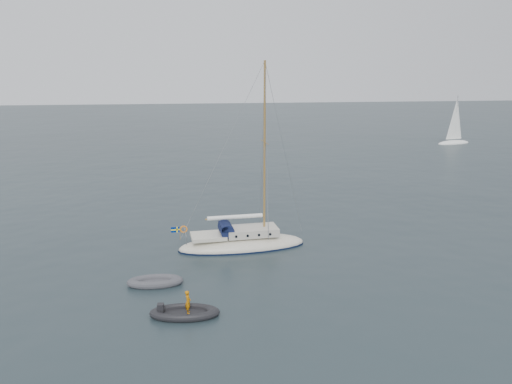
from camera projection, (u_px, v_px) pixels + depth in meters
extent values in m
plane|color=black|center=(284.00, 258.00, 31.51)|extent=(300.00, 300.00, 0.00)
ellipsoid|color=#F1E8CF|center=(242.00, 245.00, 33.34)|extent=(8.47, 2.64, 1.41)
cube|color=beige|center=(252.00, 231.00, 33.20)|extent=(3.39, 1.79, 0.52)
cube|color=#F1E8CF|center=(208.00, 235.00, 32.82)|extent=(2.26, 1.79, 0.24)
cylinder|color=#0F1638|center=(226.00, 229.00, 32.89)|extent=(0.90, 1.55, 0.90)
cube|color=#0F1638|center=(223.00, 226.00, 32.82)|extent=(0.42, 1.55, 0.38)
cylinder|color=olive|center=(265.00, 151.00, 32.04)|extent=(0.14, 0.14, 11.30)
cylinder|color=olive|center=(265.00, 142.00, 31.90)|extent=(0.05, 2.07, 0.05)
cylinder|color=olive|center=(235.00, 217.00, 32.80)|extent=(3.95, 0.09, 0.09)
cylinder|color=white|center=(235.00, 217.00, 32.79)|extent=(3.68, 0.26, 0.26)
cylinder|color=gray|center=(185.00, 231.00, 32.51)|extent=(0.04, 2.07, 0.04)
torus|color=orange|center=(184.00, 228.00, 33.04)|extent=(0.51, 0.09, 0.51)
cylinder|color=olive|center=(180.00, 232.00, 32.48)|extent=(0.03, 0.03, 0.85)
cube|color=navy|center=(175.00, 228.00, 32.37)|extent=(0.56, 0.02, 0.36)
cube|color=yellow|center=(175.00, 228.00, 32.37)|extent=(0.58, 0.03, 0.08)
cube|color=yellow|center=(177.00, 228.00, 32.39)|extent=(0.08, 0.03, 0.38)
cylinder|color=black|center=(232.00, 228.00, 33.89)|extent=(0.17, 0.06, 0.17)
cylinder|color=black|center=(235.00, 236.00, 32.16)|extent=(0.17, 0.06, 0.17)
cylinder|color=black|center=(243.00, 227.00, 34.00)|extent=(0.17, 0.06, 0.17)
cylinder|color=black|center=(247.00, 236.00, 32.27)|extent=(0.17, 0.06, 0.17)
cylinder|color=black|center=(254.00, 227.00, 34.11)|extent=(0.17, 0.06, 0.17)
cylinder|color=black|center=(258.00, 235.00, 32.38)|extent=(0.17, 0.06, 0.17)
cylinder|color=black|center=(265.00, 226.00, 34.22)|extent=(0.17, 0.06, 0.17)
cylinder|color=black|center=(270.00, 235.00, 32.48)|extent=(0.17, 0.06, 0.17)
cube|color=#4E4E53|center=(155.00, 283.00, 27.54)|extent=(1.88, 0.77, 0.11)
cube|color=black|center=(185.00, 314.00, 24.06)|extent=(2.11, 0.88, 0.11)
cube|color=black|center=(160.00, 310.00, 23.83)|extent=(0.31, 0.31, 0.53)
imported|color=#C77006|center=(188.00, 302.00, 23.94)|extent=(0.33, 0.46, 1.16)
ellipsoid|color=white|center=(453.00, 143.00, 80.22)|extent=(6.08, 2.03, 1.01)
cylinder|color=gray|center=(456.00, 118.00, 79.27)|extent=(0.10, 0.10, 7.10)
cone|color=white|center=(456.00, 118.00, 79.26)|extent=(3.24, 3.24, 6.59)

